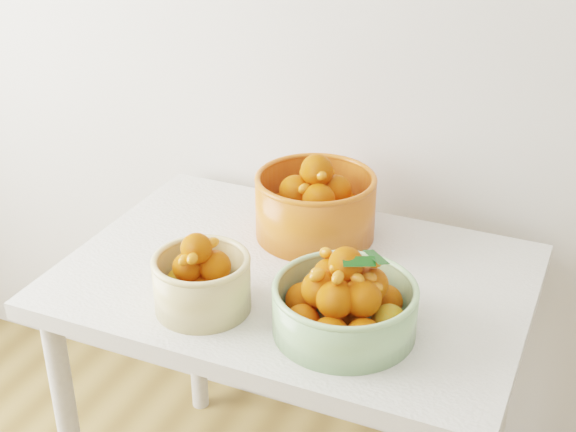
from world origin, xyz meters
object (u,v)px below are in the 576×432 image
object	(u,v)px
table	(295,309)
bowl_orange	(315,204)
bowl_cream	(202,280)
bowl_green	(345,304)

from	to	relation	value
table	bowl_orange	bearing A→B (deg)	98.43
bowl_cream	bowl_orange	bearing A→B (deg)	76.30
table	bowl_green	xyz separation A→B (m)	(0.17, -0.16, 0.16)
bowl_cream	bowl_orange	xyz separation A→B (m)	(0.09, 0.38, 0.02)
bowl_cream	bowl_green	xyz separation A→B (m)	(0.29, 0.04, -0.00)
bowl_green	bowl_orange	xyz separation A→B (m)	(-0.20, 0.34, 0.02)
table	bowl_green	bearing A→B (deg)	-43.12
bowl_orange	bowl_green	bearing A→B (deg)	-59.69
table	bowl_cream	xyz separation A→B (m)	(-0.12, -0.20, 0.16)
bowl_orange	bowl_cream	bearing A→B (deg)	-103.70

